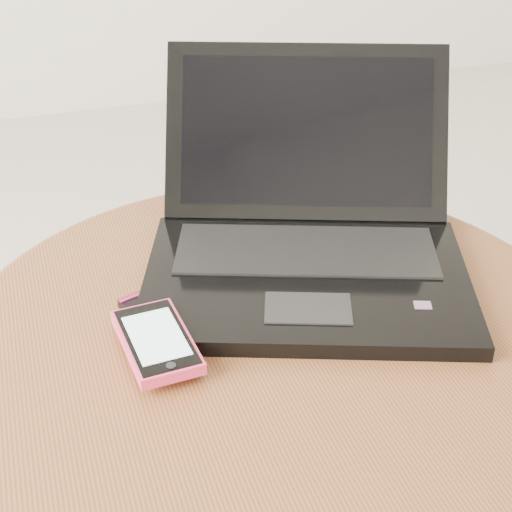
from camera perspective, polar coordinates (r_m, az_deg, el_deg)
name	(u,v)px	position (r m, az deg, el deg)	size (l,w,h in m)	color
table	(275,411)	(0.90, 1.37, -11.05)	(0.69, 0.69, 0.55)	brown
laptop	(306,234)	(0.91, 3.64, 1.55)	(0.46, 0.47, 0.21)	black
phone_black	(168,318)	(0.84, -6.33, -4.46)	(0.09, 0.12, 0.01)	black
phone_pink	(157,341)	(0.79, -7.15, -6.08)	(0.07, 0.12, 0.01)	#F03965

